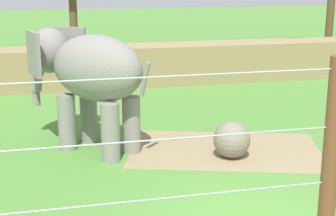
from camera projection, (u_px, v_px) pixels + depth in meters
dirt_patch at (225, 150)px, 14.19m from camera, size 5.93×4.59×0.01m
embankment_wall at (137, 65)px, 22.23m from camera, size 36.00×1.80×1.69m
elephant at (88, 72)px, 13.77m from camera, size 3.56×3.77×3.26m
enrichment_ball at (232, 140)px, 13.50m from camera, size 0.98×0.98×0.98m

